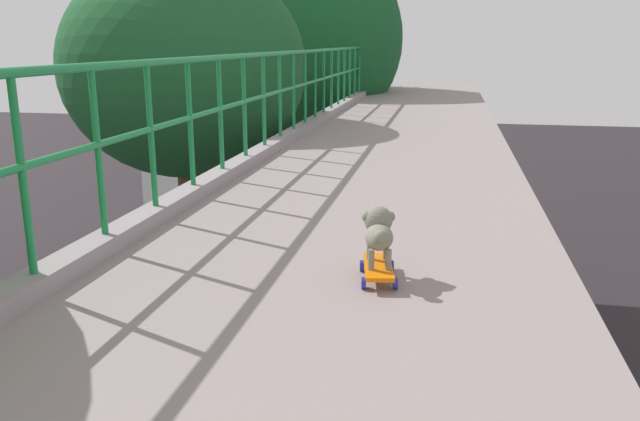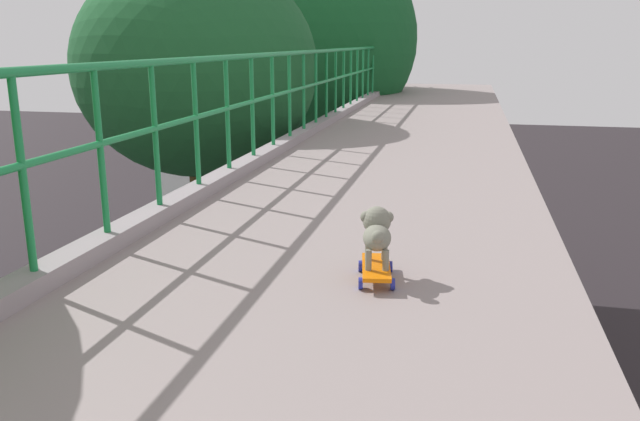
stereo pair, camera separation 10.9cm
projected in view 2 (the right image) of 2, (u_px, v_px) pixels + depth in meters
car_black_fifth at (133, 373)px, 13.69m from camera, size 1.81×4.56×1.35m
car_blue_sixth at (78, 297)px, 17.68m from camera, size 2.01×3.88×1.40m
car_white_seventh at (247, 261)px, 20.53m from camera, size 1.98×4.57×1.41m
city_bus at (235, 165)px, 29.99m from camera, size 2.71×10.55×3.32m
roadside_tree_mid at (197, 72)px, 10.77m from camera, size 4.04×4.04×8.86m
roadside_tree_far at (314, 41)px, 17.67m from camera, size 5.64×5.64×10.30m
toy_skateboard at (376, 269)px, 3.70m from camera, size 0.26×0.46×0.09m
small_dog at (377, 230)px, 3.70m from camera, size 0.21×0.38×0.32m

